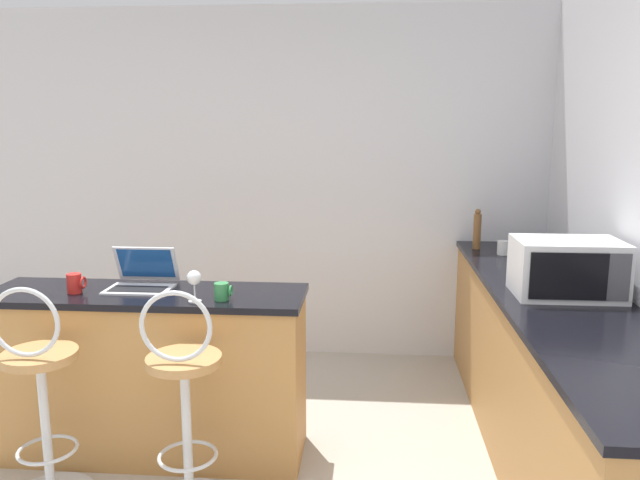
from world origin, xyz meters
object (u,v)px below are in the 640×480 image
(bar_stool_near, at_px, (41,400))
(mug_white, at_px, (504,248))
(laptop, at_px, (142,278))
(mug_green, at_px, (222,291))
(wine_glass_short, at_px, (194,279))
(pepper_mill, at_px, (477,230))
(mug_red, at_px, (75,283))
(bar_stool_far, at_px, (185,405))
(toaster, at_px, (537,257))
(microwave, at_px, (567,268))

(bar_stool_near, distance_m, mug_white, 2.90)
(laptop, distance_m, mug_green, 0.52)
(bar_stool_near, bearing_deg, wine_glass_short, 26.10)
(laptop, relative_size, mug_white, 3.56)
(pepper_mill, bearing_deg, mug_red, -149.38)
(bar_stool_far, relative_size, mug_white, 11.27)
(toaster, height_order, mug_white, toaster)
(bar_stool_far, xyz_separation_m, laptop, (-0.38, 0.56, 0.45))
(laptop, height_order, microwave, microwave)
(mug_white, bearing_deg, pepper_mill, 127.91)
(bar_stool_near, height_order, mug_white, bar_stool_near)
(bar_stool_far, xyz_separation_m, microwave, (1.82, 0.58, 0.54))
(microwave, bearing_deg, wine_glass_short, -172.02)
(pepper_mill, relative_size, wine_glass_short, 1.78)
(toaster, bearing_deg, mug_green, -156.54)
(mug_white, bearing_deg, toaster, -78.49)
(laptop, height_order, mug_red, laptop)
(bar_stool_far, distance_m, toaster, 2.17)
(toaster, height_order, mug_red, toaster)
(mug_red, height_order, pepper_mill, pepper_mill)
(mug_red, xyz_separation_m, mug_white, (2.40, 1.15, -0.00))
(wine_glass_short, bearing_deg, microwave, 7.98)
(mug_green, xyz_separation_m, pepper_mill, (1.47, 1.40, 0.09))
(toaster, distance_m, wine_glass_short, 2.00)
(bar_stool_near, bearing_deg, toaster, 23.91)
(bar_stool_near, bearing_deg, microwave, 13.01)
(pepper_mill, bearing_deg, bar_stool_far, -131.64)
(toaster, xyz_separation_m, mug_white, (-0.10, 0.47, -0.04))
(mug_green, bearing_deg, wine_glass_short, -161.70)
(bar_stool_far, xyz_separation_m, mug_white, (1.71, 1.57, 0.44))
(wine_glass_short, distance_m, mug_white, 2.15)
(microwave, bearing_deg, bar_stool_near, -166.99)
(mug_red, bearing_deg, laptop, 22.62)
(bar_stool_near, distance_m, laptop, 0.77)
(mug_white, bearing_deg, microwave, -83.97)
(microwave, distance_m, mug_white, 1.01)
(toaster, relative_size, mug_white, 2.80)
(laptop, bearing_deg, toaster, 13.99)
(mug_white, bearing_deg, bar_stool_far, -137.44)
(mug_red, bearing_deg, bar_stool_near, -88.39)
(laptop, relative_size, microwave, 0.65)
(bar_stool_near, relative_size, wine_glass_short, 6.79)
(microwave, distance_m, mug_green, 1.74)
(bar_stool_near, relative_size, laptop, 3.17)
(pepper_mill, bearing_deg, wine_glass_short, -137.82)
(toaster, relative_size, pepper_mill, 0.95)
(bar_stool_far, height_order, wine_glass_short, bar_stool_far)
(bar_stool_far, relative_size, pepper_mill, 3.81)
(mug_green, relative_size, mug_white, 0.96)
(bar_stool_near, relative_size, toaster, 4.02)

